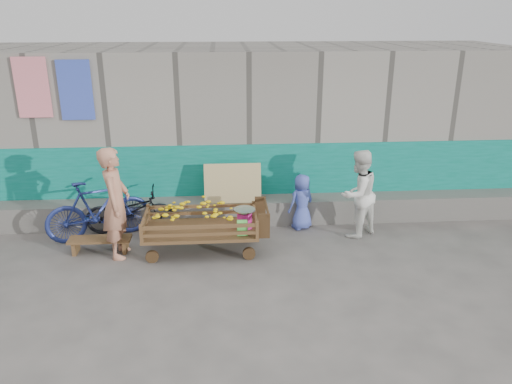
{
  "coord_description": "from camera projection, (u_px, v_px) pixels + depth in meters",
  "views": [
    {
      "loc": [
        0.12,
        -6.07,
        3.66
      ],
      "look_at": [
        0.64,
        1.2,
        1.0
      ],
      "focal_mm": 35.0,
      "sensor_mm": 36.0,
      "label": 1
    }
  ],
  "objects": [
    {
      "name": "bicycle_blue",
      "position": [
        98.0,
        209.0,
        8.36
      ],
      "size": [
        1.79,
        1.06,
        1.04
      ],
      "primitive_type": "imported",
      "rotation": [
        0.0,
        0.0,
        1.93
      ],
      "color": "navy",
      "rests_on": "ground"
    },
    {
      "name": "woman",
      "position": [
        358.0,
        194.0,
        8.39
      ],
      "size": [
        0.93,
        0.89,
        1.51
      ],
      "primitive_type": "imported",
      "rotation": [
        0.0,
        0.0,
        3.73
      ],
      "color": "white",
      "rests_on": "ground"
    },
    {
      "name": "bench",
      "position": [
        100.0,
        242.0,
        7.97
      ],
      "size": [
        0.98,
        0.29,
        0.25
      ],
      "color": "brown",
      "rests_on": "ground"
    },
    {
      "name": "ground",
      "position": [
        216.0,
        290.0,
        6.93
      ],
      "size": [
        80.0,
        80.0,
        0.0
      ],
      "primitive_type": "plane",
      "color": "#504D4A",
      "rests_on": "ground"
    },
    {
      "name": "building_wall",
      "position": [
        215.0,
        124.0,
        10.23
      ],
      "size": [
        12.0,
        3.5,
        3.0
      ],
      "color": "gray",
      "rests_on": "ground"
    },
    {
      "name": "bicycle_dark",
      "position": [
        130.0,
        211.0,
        8.62
      ],
      "size": [
        1.55,
        0.62,
        0.8
      ],
      "primitive_type": "imported",
      "rotation": [
        0.0,
        0.0,
        1.63
      ],
      "color": "black",
      "rests_on": "ground"
    },
    {
      "name": "banana_cart",
      "position": [
        198.0,
        219.0,
        7.85
      ],
      "size": [
        1.96,
        0.9,
        0.84
      ],
      "color": "brown",
      "rests_on": "ground"
    },
    {
      "name": "vendor_man",
      "position": [
        116.0,
        203.0,
        7.65
      ],
      "size": [
        0.42,
        0.64,
        1.76
      ],
      "primitive_type": "imported",
      "rotation": [
        0.0,
        0.0,
        1.57
      ],
      "color": "tan",
      "rests_on": "ground"
    },
    {
      "name": "child",
      "position": [
        302.0,
        202.0,
        8.75
      ],
      "size": [
        0.58,
        0.5,
        1.0
      ],
      "primitive_type": "imported",
      "rotation": [
        0.0,
        0.0,
        3.61
      ],
      "color": "#485BBD",
      "rests_on": "ground"
    }
  ]
}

